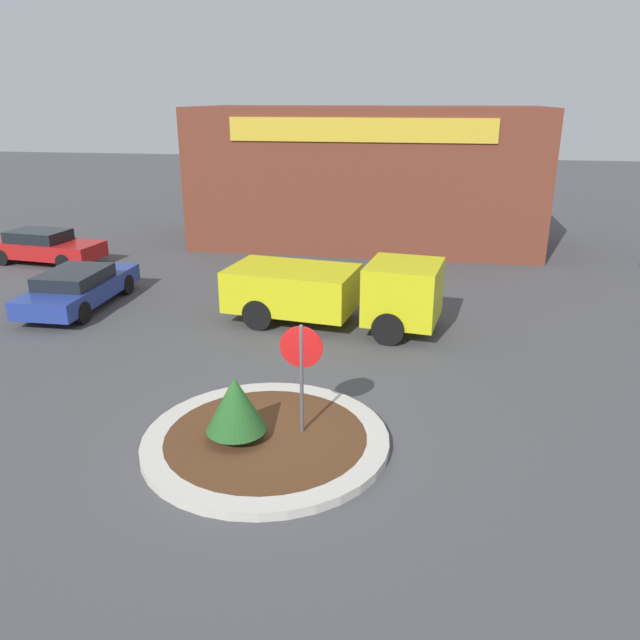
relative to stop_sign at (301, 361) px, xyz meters
name	(u,v)px	position (x,y,z in m)	size (l,w,h in m)	color
ground_plane	(266,444)	(-0.64, -0.29, -1.64)	(120.00, 120.00, 0.00)	#474749
traffic_island	(266,440)	(-0.64, -0.29, -1.56)	(4.69, 4.69, 0.18)	#BCB7AD
stop_sign	(301,361)	(0.00, 0.00, 0.00)	(0.81, 0.07, 2.35)	#4C4C51
island_shrub	(235,404)	(-1.16, -0.47, -0.74)	(1.13, 1.13, 1.26)	brown
utility_truck	(336,290)	(-0.30, 6.46, -0.60)	(6.29, 3.03, 1.98)	gold
storefront_building	(366,177)	(-0.56, 17.40, 1.29)	(14.73, 6.07, 5.86)	brown
parked_sedan_red	(44,246)	(-12.72, 11.59, -0.97)	(4.73, 2.20, 1.30)	#B21919
parked_sedan_blue	(79,287)	(-8.44, 6.72, -0.99)	(1.94, 4.72, 1.23)	navy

